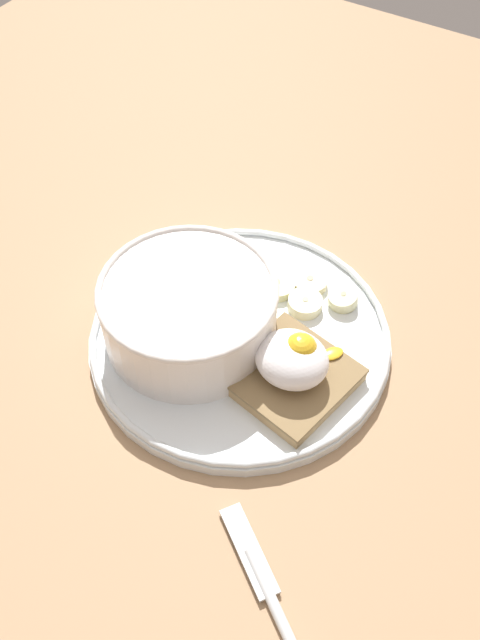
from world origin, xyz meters
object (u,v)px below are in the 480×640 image
at_px(poached_egg, 293,358).
at_px(banana_slice_back, 272,283).
at_px(oatmeal_bowl, 189,311).
at_px(banana_slice_left, 310,281).
at_px(knife, 270,596).
at_px(banana_slice_front, 305,304).
at_px(toast_slice, 290,376).
at_px(banana_slice_right, 343,298).

xyz_separation_m(poached_egg, banana_slice_back, (-0.07, 0.08, -0.03)).
bearing_deg(poached_egg, oatmeal_bowl, -179.08).
xyz_separation_m(banana_slice_left, knife, (0.11, -0.26, -0.01)).
height_order(banana_slice_left, knife, banana_slice_left).
height_order(banana_slice_front, banana_slice_back, banana_slice_front).
height_order(oatmeal_bowl, banana_slice_front, oatmeal_bowl).
bearing_deg(oatmeal_bowl, banana_slice_left, 59.95).
height_order(toast_slice, banana_slice_back, toast_slice).
relative_size(banana_slice_left, banana_slice_right, 1.16).
bearing_deg(knife, banana_slice_left, 112.91).
distance_m(toast_slice, banana_slice_front, 0.08).
bearing_deg(toast_slice, banana_slice_left, 109.84).
bearing_deg(oatmeal_bowl, banana_slice_back, 69.09).
relative_size(poached_egg, banana_slice_right, 1.98).
xyz_separation_m(toast_slice, banana_slice_front, (-0.03, 0.08, -0.00)).
height_order(oatmeal_bowl, banana_slice_back, oatmeal_bowl).
bearing_deg(banana_slice_right, banana_slice_back, -166.34).
distance_m(poached_egg, banana_slice_back, 0.11).
distance_m(oatmeal_bowl, banana_slice_front, 0.11).
xyz_separation_m(poached_egg, knife, (0.07, -0.16, -0.04)).
bearing_deg(toast_slice, banana_slice_right, 91.10).
relative_size(oatmeal_bowl, banana_slice_right, 4.10).
height_order(toast_slice, banana_slice_front, toast_slice).
bearing_deg(toast_slice, knife, -65.11).
xyz_separation_m(oatmeal_bowl, banana_slice_left, (0.06, 0.10, -0.03)).
bearing_deg(toast_slice, banana_slice_back, 128.04).
bearing_deg(banana_slice_back, banana_slice_right, 13.66).
height_order(banana_slice_left, banana_slice_right, banana_slice_right).
bearing_deg(toast_slice, oatmeal_bowl, -179.70).
bearing_deg(oatmeal_bowl, banana_slice_right, 46.15).
distance_m(banana_slice_front, banana_slice_back, 0.04).
bearing_deg(banana_slice_left, toast_slice, -70.16).
distance_m(banana_slice_back, knife, 0.27).
distance_m(poached_egg, banana_slice_left, 0.11).
distance_m(toast_slice, banana_slice_right, 0.10).
relative_size(banana_slice_right, knife, 0.30).
relative_size(banana_slice_back, knife, 0.40).
distance_m(toast_slice, banana_slice_left, 0.11).
bearing_deg(banana_slice_back, poached_egg, -51.32).
height_order(banana_slice_back, knife, banana_slice_back).
xyz_separation_m(poached_egg, banana_slice_left, (-0.04, 0.10, -0.03)).
relative_size(poached_egg, knife, 0.59).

